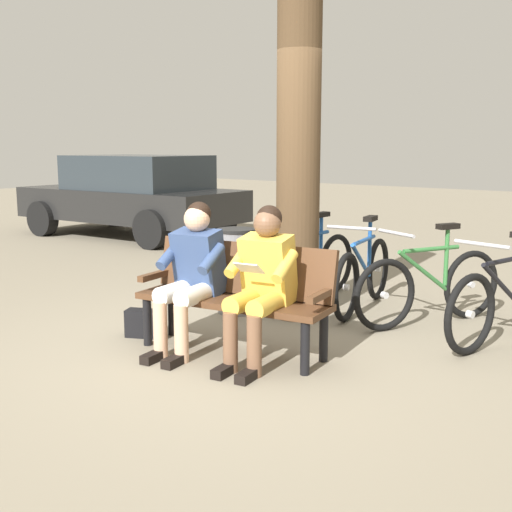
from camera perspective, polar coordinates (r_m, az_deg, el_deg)
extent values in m
plane|color=gray|center=(5.31, -2.03, -8.26)|extent=(40.00, 40.00, 0.00)
cube|color=#51331E|center=(5.10, -2.16, -4.04)|extent=(1.65, 0.72, 0.05)
cube|color=#51331E|center=(5.21, -1.09, -1.10)|extent=(1.60, 0.43, 0.42)
cube|color=#51331E|center=(4.73, 5.75, -3.51)|extent=(0.13, 0.40, 0.05)
cube|color=#51331E|center=(5.49, -8.96, -1.71)|extent=(0.13, 0.40, 0.05)
cylinder|color=black|center=(4.69, 4.38, -8.17)|extent=(0.07, 0.07, 0.40)
cylinder|color=black|center=(5.42, -9.64, -5.79)|extent=(0.07, 0.07, 0.40)
cylinder|color=black|center=(4.99, 6.04, -7.09)|extent=(0.07, 0.07, 0.40)
cylinder|color=black|center=(5.68, -7.49, -5.01)|extent=(0.07, 0.07, 0.40)
cube|color=gold|center=(4.90, 1.11, -1.19)|extent=(0.43, 0.37, 0.55)
sphere|color=brown|center=(4.83, 1.01, 2.90)|extent=(0.21, 0.21, 0.21)
sphere|color=black|center=(4.85, 1.18, 3.37)|extent=(0.20, 0.20, 0.20)
cylinder|color=gold|center=(4.73, 1.03, -4.33)|extent=(0.22, 0.42, 0.15)
cylinder|color=brown|center=(4.63, -0.16, -8.03)|extent=(0.11, 0.11, 0.45)
cube|color=black|center=(4.61, -0.77, -10.61)|extent=(0.13, 0.23, 0.07)
cylinder|color=gold|center=(4.69, 2.58, -0.91)|extent=(0.14, 0.32, 0.23)
cylinder|color=gold|center=(4.82, -1.07, -4.04)|extent=(0.22, 0.42, 0.15)
cylinder|color=brown|center=(4.73, -2.29, -7.67)|extent=(0.11, 0.11, 0.45)
cube|color=black|center=(4.71, -2.92, -10.19)|extent=(0.13, 0.23, 0.07)
cylinder|color=gold|center=(4.88, -1.62, -0.49)|extent=(0.14, 0.32, 0.23)
cube|color=silver|center=(4.63, -0.63, -1.08)|extent=(0.22, 0.15, 0.09)
cube|color=#334772|center=(5.23, -5.10, -0.54)|extent=(0.43, 0.37, 0.55)
sphere|color=#D8A884|center=(5.16, -5.28, 3.31)|extent=(0.21, 0.21, 0.21)
sphere|color=black|center=(5.18, -5.10, 3.74)|extent=(0.20, 0.20, 0.20)
cylinder|color=white|center=(5.05, -5.39, -3.44)|extent=(0.22, 0.42, 0.15)
cylinder|color=#D8A884|center=(4.97, -6.66, -6.88)|extent=(0.11, 0.11, 0.45)
cube|color=black|center=(4.95, -7.30, -9.27)|extent=(0.13, 0.23, 0.07)
cylinder|color=#334772|center=(5.01, -3.98, -0.25)|extent=(0.14, 0.32, 0.23)
cylinder|color=white|center=(5.17, -7.22, -3.19)|extent=(0.22, 0.42, 0.15)
cylinder|color=#D8A884|center=(5.08, -8.50, -6.53)|extent=(0.11, 0.11, 0.45)
cube|color=black|center=(5.06, -9.15, -8.86)|extent=(0.13, 0.23, 0.07)
cylinder|color=#334772|center=(5.23, -7.66, 0.12)|extent=(0.14, 0.32, 0.23)
cube|color=black|center=(5.68, -9.97, -5.91)|extent=(0.33, 0.26, 0.24)
cylinder|color=#4C3823|center=(6.06, 3.79, 9.65)|extent=(0.41, 0.41, 3.26)
cylinder|color=slate|center=(6.34, -1.76, -1.47)|extent=(0.36, 0.36, 0.81)
cylinder|color=black|center=(6.27, -1.78, 2.31)|extent=(0.38, 0.38, 0.03)
torus|color=black|center=(5.35, 18.51, -4.94)|extent=(0.19, 0.66, 0.66)
cylinder|color=silver|center=(5.35, 18.51, -4.94)|extent=(0.06, 0.07, 0.06)
cylinder|color=black|center=(5.70, 21.50, -0.32)|extent=(0.17, 0.63, 0.04)
cylinder|color=black|center=(5.67, 20.97, -2.40)|extent=(0.16, 0.59, 0.43)
cylinder|color=#B2B2B7|center=(5.33, 19.43, 0.99)|extent=(0.48, 0.13, 0.03)
torus|color=black|center=(5.83, 11.36, -3.43)|extent=(0.33, 0.63, 0.66)
cylinder|color=silver|center=(5.83, 11.36, -3.43)|extent=(0.07, 0.08, 0.06)
torus|color=black|center=(6.48, 18.58, -2.41)|extent=(0.33, 0.63, 0.66)
cylinder|color=silver|center=(6.48, 18.58, -2.41)|extent=(0.07, 0.08, 0.06)
cylinder|color=#337238|center=(6.07, 15.33, 0.60)|extent=(0.30, 0.59, 0.04)
cylinder|color=#337238|center=(6.06, 14.67, -1.32)|extent=(0.28, 0.56, 0.43)
cylinder|color=#337238|center=(6.21, 16.57, -0.02)|extent=(0.04, 0.04, 0.55)
cube|color=black|center=(6.17, 16.70, 2.55)|extent=(0.17, 0.24, 0.05)
cylinder|color=#B2B2B7|center=(5.79, 12.35, 1.99)|extent=(0.45, 0.23, 0.03)
torus|color=black|center=(6.09, 8.03, -2.76)|extent=(0.20, 0.66, 0.66)
cylinder|color=silver|center=(6.09, 8.03, -2.76)|extent=(0.06, 0.07, 0.06)
torus|color=black|center=(7.04, 10.79, -1.13)|extent=(0.20, 0.66, 0.66)
cylinder|color=silver|center=(7.04, 10.79, -1.13)|extent=(0.06, 0.07, 0.06)
cylinder|color=#1E519E|center=(6.50, 9.61, 1.40)|extent=(0.17, 0.63, 0.04)
cylinder|color=#1E519E|center=(6.45, 9.34, -0.45)|extent=(0.17, 0.59, 0.43)
cylinder|color=#1E519E|center=(6.68, 10.07, 0.92)|extent=(0.04, 0.04, 0.55)
cube|color=black|center=(6.65, 10.14, 3.30)|extent=(0.13, 0.23, 0.05)
cylinder|color=#B2B2B7|center=(6.09, 8.48, 2.48)|extent=(0.48, 0.13, 0.03)
torus|color=black|center=(6.47, 2.44, -1.92)|extent=(0.08, 0.66, 0.66)
cylinder|color=silver|center=(6.47, 2.44, -1.92)|extent=(0.05, 0.06, 0.06)
torus|color=black|center=(7.31, 7.14, -0.63)|extent=(0.08, 0.66, 0.66)
cylinder|color=silver|center=(7.31, 7.14, -0.63)|extent=(0.05, 0.06, 0.06)
cylinder|color=#1E519E|center=(6.82, 4.98, 1.89)|extent=(0.05, 0.63, 0.04)
cylinder|color=#1E519E|center=(6.79, 4.58, 0.15)|extent=(0.05, 0.60, 0.43)
cylinder|color=#1E519E|center=(6.99, 5.80, 1.40)|extent=(0.04, 0.04, 0.55)
cube|color=black|center=(6.95, 5.84, 3.69)|extent=(0.10, 0.22, 0.05)
cylinder|color=#B2B2B7|center=(6.47, 3.01, 3.00)|extent=(0.48, 0.04, 0.03)
cube|color=black|center=(11.96, -11.09, 4.59)|extent=(4.35, 2.17, 0.55)
cube|color=#262D33|center=(11.78, -10.49, 7.33)|extent=(2.45, 1.86, 0.60)
cylinder|color=black|center=(12.43, -18.45, 3.18)|extent=(0.66, 0.28, 0.64)
cylinder|color=black|center=(13.59, -12.40, 3.98)|extent=(0.66, 0.28, 0.64)
cylinder|color=black|center=(10.40, -9.28, 2.36)|extent=(0.66, 0.28, 0.64)
cylinder|color=black|center=(11.75, -3.21, 3.32)|extent=(0.66, 0.28, 0.64)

